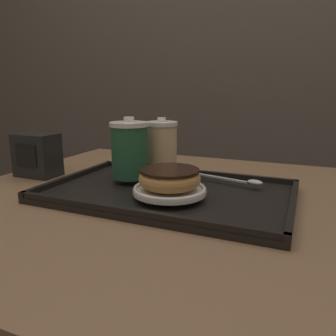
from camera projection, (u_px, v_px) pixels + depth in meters
wall_behind at (257, 43)px, 1.61m from camera, size 8.00×0.05×2.40m
cafe_table at (171, 267)px, 0.77m from camera, size 1.00×0.90×0.75m
serving_tray at (168, 193)px, 0.73m from camera, size 0.53×0.33×0.02m
coffee_cup_front at (130, 150)px, 0.78m from camera, size 0.09×0.09×0.15m
coffee_cup_rear at (162, 146)px, 0.84m from camera, size 0.08×0.08×0.14m
plate_with_chocolate_donut at (170, 190)px, 0.67m from camera, size 0.15×0.15×0.01m
donut_chocolate_glazed at (170, 178)px, 0.67m from camera, size 0.13×0.13×0.04m
spoon at (243, 181)px, 0.75m from camera, size 0.17×0.05×0.01m
napkin_dispenser at (37, 155)px, 0.89m from camera, size 0.11×0.08×0.12m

